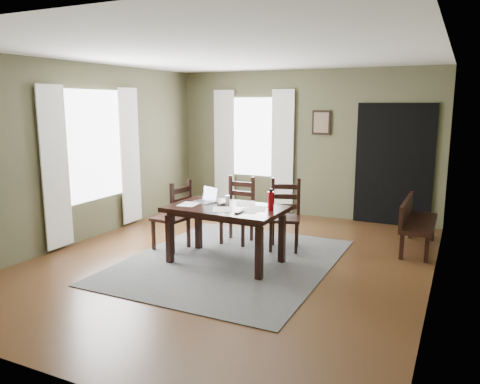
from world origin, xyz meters
The scene contains 26 objects.
ground centered at (0.00, 0.00, -0.01)m, with size 5.00×6.00×0.01m.
room_shell centered at (0.00, 0.00, 1.80)m, with size 5.02×6.02×2.71m.
rug centered at (0.00, 0.00, 0.01)m, with size 2.60×3.20×0.01m.
dining_table centered at (-0.03, -0.07, 0.67)m, with size 1.54×0.96×0.75m.
chair_end centered at (-0.96, 0.10, 0.50)m, with size 0.49×0.49×1.01m.
chair_back_left centered at (-0.30, 0.85, 0.49)m, with size 0.45×0.46×0.99m.
chair_back_right centered at (0.46, 0.85, 0.50)m, with size 0.55×0.55×1.01m.
bench centered at (2.15, 1.65, 0.44)m, with size 0.42×1.31×0.74m.
laptop centered at (-0.40, 0.10, 0.82)m, with size 0.34×0.30×0.19m.
computer_mouse centered at (-0.11, -0.04, 0.78)m, with size 0.06×0.10×0.03m, color #3F3F42.
tv_remote centered at (0.28, -0.30, 0.78)m, with size 0.05×0.17×0.02m, color black.
drinking_glass centered at (-0.05, 0.01, 0.83)m, with size 0.06×0.06×0.13m, color silver.
water_bottle centered at (0.58, -0.01, 0.89)m, with size 0.09×0.09×0.28m.
paper_a centered at (-0.54, -0.15, 0.77)m, with size 0.23×0.30×0.00m, color white.
paper_b centered at (0.35, -0.14, 0.77)m, with size 0.23×0.30×0.00m, color white.
paper_c centered at (0.13, 0.22, 0.77)m, with size 0.26×0.33×0.00m, color white.
paper_d centered at (0.39, 0.00, 0.77)m, with size 0.24×0.31×0.00m, color white.
paper_e centered at (0.01, -0.24, 0.77)m, with size 0.24×0.32×0.00m, color white.
window_left centered at (-2.47, 0.20, 1.45)m, with size 0.01×1.30×1.70m.
window_back centered at (-1.00, 2.97, 1.45)m, with size 1.00×0.01×1.50m.
curtain_left_near centered at (-2.44, -0.62, 1.20)m, with size 0.03×0.48×2.30m.
curtain_left_far centered at (-2.44, 1.02, 1.20)m, with size 0.03×0.48×2.30m.
curtain_back_left centered at (-1.62, 2.94, 1.20)m, with size 0.44×0.03×2.30m.
curtain_back_right centered at (-0.38, 2.94, 1.20)m, with size 0.44×0.03×2.30m.
framed_picture centered at (0.35, 2.97, 1.75)m, with size 0.34×0.03×0.44m.
doorway_back centered at (1.65, 2.97, 1.05)m, with size 1.30×0.03×2.10m.
Camera 1 is at (2.72, -5.36, 2.09)m, focal length 35.00 mm.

